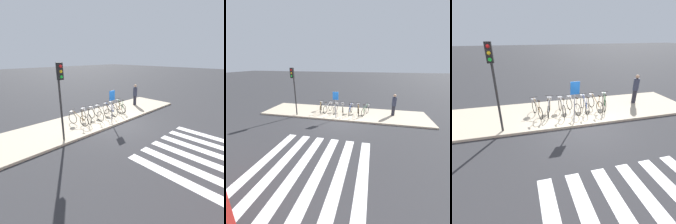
# 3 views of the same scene
# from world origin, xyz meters

# --- Properties ---
(ground_plane) EXTENTS (120.00, 120.00, 0.00)m
(ground_plane) POSITION_xyz_m (0.00, 0.00, 0.00)
(ground_plane) COLOR #2D2D30
(sidewalk) EXTENTS (13.91, 3.52, 0.12)m
(sidewalk) POSITION_xyz_m (0.00, 1.76, 0.06)
(sidewalk) COLOR #B7A88E
(sidewalk) RESTS_ON ground_plane
(road_crosswalk) EXTENTS (4.95, 8.00, 0.01)m
(road_crosswalk) POSITION_xyz_m (-0.00, -6.88, 0.00)
(road_crosswalk) COLOR silver
(road_crosswalk) RESTS_ON ground_plane
(parked_bicycle_0) EXTENTS (0.55, 1.55, 0.98)m
(parked_bicycle_0) POSITION_xyz_m (-1.98, 1.64, 0.55)
(parked_bicycle_0) COLOR black
(parked_bicycle_0) RESTS_ON sidewalk
(parked_bicycle_1) EXTENTS (0.54, 1.56, 0.98)m
(parked_bicycle_1) POSITION_xyz_m (-1.29, 1.69, 0.55)
(parked_bicycle_1) COLOR black
(parked_bicycle_1) RESTS_ON sidewalk
(parked_bicycle_2) EXTENTS (0.46, 1.59, 0.98)m
(parked_bicycle_2) POSITION_xyz_m (-0.62, 1.59, 0.55)
(parked_bicycle_2) COLOR black
(parked_bicycle_2) RESTS_ON sidewalk
(parked_bicycle_3) EXTENTS (0.53, 1.56, 0.98)m
(parked_bicycle_3) POSITION_xyz_m (0.02, 1.60, 0.55)
(parked_bicycle_3) COLOR black
(parked_bicycle_3) RESTS_ON sidewalk
(parked_bicycle_4) EXTENTS (0.46, 1.59, 0.98)m
(parked_bicycle_4) POSITION_xyz_m (0.70, 1.58, 0.55)
(parked_bicycle_4) COLOR black
(parked_bicycle_4) RESTS_ON sidewalk
(parked_bicycle_5) EXTENTS (0.46, 1.58, 0.98)m
(parked_bicycle_5) POSITION_xyz_m (1.34, 1.61, 0.55)
(parked_bicycle_5) COLOR black
(parked_bicycle_5) RESTS_ON sidewalk
(parked_bicycle_6) EXTENTS (0.65, 1.52, 0.98)m
(parked_bicycle_6) POSITION_xyz_m (1.96, 1.67, 0.55)
(parked_bicycle_6) COLOR black
(parked_bicycle_6) RESTS_ON sidewalk
(pedestrian) EXTENTS (0.34, 0.34, 1.78)m
(pedestrian) POSITION_xyz_m (4.18, 1.98, 1.06)
(pedestrian) COLOR #23232D
(pedestrian) RESTS_ON sidewalk
(traffic_light) EXTENTS (0.24, 0.40, 3.80)m
(traffic_light) POSITION_xyz_m (-3.66, 0.24, 2.84)
(traffic_light) COLOR #2D2D2D
(traffic_light) RESTS_ON sidewalk
(sign_post) EXTENTS (0.44, 0.07, 2.09)m
(sign_post) POSITION_xyz_m (-0.29, 0.29, 1.55)
(sign_post) COLOR #99999E
(sign_post) RESTS_ON sidewalk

